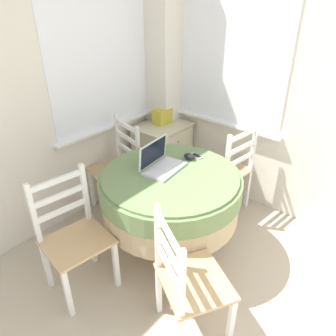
{
  "coord_description": "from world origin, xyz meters",
  "views": [
    {
      "loc": [
        -0.8,
        0.72,
        1.99
      ],
      "look_at": [
        0.97,
        2.22,
        0.66
      ],
      "focal_mm": 35.0,
      "sensor_mm": 36.0,
      "label": 1
    }
  ],
  "objects_px": {
    "corner_cabinet": "(162,154)",
    "dining_chair_near_back_window": "(118,169)",
    "storage_box": "(162,116)",
    "dining_chair_near_right_window": "(228,171)",
    "laptop": "(161,163)",
    "dining_chair_camera_near": "(188,282)",
    "dining_chair_left_flank": "(74,237)",
    "round_dining_table": "(170,192)",
    "computer_mouse": "(189,156)",
    "cell_phone": "(196,156)"
  },
  "relations": [
    {
      "from": "round_dining_table",
      "to": "laptop",
      "type": "height_order",
      "value": "laptop"
    },
    {
      "from": "round_dining_table",
      "to": "dining_chair_camera_near",
      "type": "distance_m",
      "value": 0.78
    },
    {
      "from": "cell_phone",
      "to": "corner_cabinet",
      "type": "height_order",
      "value": "cell_phone"
    },
    {
      "from": "laptop",
      "to": "dining_chair_left_flank",
      "type": "relative_size",
      "value": 0.41
    },
    {
      "from": "laptop",
      "to": "storage_box",
      "type": "distance_m",
      "value": 1.04
    },
    {
      "from": "laptop",
      "to": "dining_chair_camera_near",
      "type": "height_order",
      "value": "laptop"
    },
    {
      "from": "storage_box",
      "to": "dining_chair_camera_near",
      "type": "bearing_deg",
      "value": -134.42
    },
    {
      "from": "laptop",
      "to": "dining_chair_camera_near",
      "type": "relative_size",
      "value": 0.41
    },
    {
      "from": "computer_mouse",
      "to": "dining_chair_near_back_window",
      "type": "distance_m",
      "value": 0.8
    },
    {
      "from": "laptop",
      "to": "dining_chair_left_flank",
      "type": "distance_m",
      "value": 0.83
    },
    {
      "from": "round_dining_table",
      "to": "dining_chair_camera_near",
      "type": "relative_size",
      "value": 1.21
    },
    {
      "from": "laptop",
      "to": "round_dining_table",
      "type": "bearing_deg",
      "value": -100.73
    },
    {
      "from": "dining_chair_near_right_window",
      "to": "computer_mouse",
      "type": "bearing_deg",
      "value": 167.73
    },
    {
      "from": "dining_chair_left_flank",
      "to": "storage_box",
      "type": "height_order",
      "value": "dining_chair_left_flank"
    },
    {
      "from": "cell_phone",
      "to": "dining_chair_left_flank",
      "type": "xyz_separation_m",
      "value": [
        -1.08,
        0.25,
        -0.29
      ]
    },
    {
      "from": "dining_chair_near_back_window",
      "to": "cell_phone",
      "type": "bearing_deg",
      "value": -71.93
    },
    {
      "from": "dining_chair_near_right_window",
      "to": "dining_chair_camera_near",
      "type": "height_order",
      "value": "same"
    },
    {
      "from": "round_dining_table",
      "to": "dining_chair_near_right_window",
      "type": "xyz_separation_m",
      "value": [
        0.76,
        -0.07,
        -0.12
      ]
    },
    {
      "from": "dining_chair_near_right_window",
      "to": "storage_box",
      "type": "height_order",
      "value": "dining_chair_near_right_window"
    },
    {
      "from": "round_dining_table",
      "to": "dining_chair_near_back_window",
      "type": "bearing_deg",
      "value": 80.88
    },
    {
      "from": "round_dining_table",
      "to": "cell_phone",
      "type": "height_order",
      "value": "cell_phone"
    },
    {
      "from": "cell_phone",
      "to": "corner_cabinet",
      "type": "distance_m",
      "value": 0.93
    },
    {
      "from": "round_dining_table",
      "to": "computer_mouse",
      "type": "relative_size",
      "value": 11.16
    },
    {
      "from": "computer_mouse",
      "to": "dining_chair_near_right_window",
      "type": "relative_size",
      "value": 0.11
    },
    {
      "from": "storage_box",
      "to": "dining_chair_near_right_window",
      "type": "bearing_deg",
      "value": -93.67
    },
    {
      "from": "dining_chair_near_back_window",
      "to": "dining_chair_left_flank",
      "type": "height_order",
      "value": "same"
    },
    {
      "from": "laptop",
      "to": "corner_cabinet",
      "type": "bearing_deg",
      "value": 40.51
    },
    {
      "from": "laptop",
      "to": "corner_cabinet",
      "type": "xyz_separation_m",
      "value": [
        0.75,
        0.64,
        -0.43
      ]
    },
    {
      "from": "laptop",
      "to": "storage_box",
      "type": "relative_size",
      "value": 1.91
    },
    {
      "from": "dining_chair_camera_near",
      "to": "corner_cabinet",
      "type": "distance_m",
      "value": 1.86
    },
    {
      "from": "cell_phone",
      "to": "dining_chair_camera_near",
      "type": "distance_m",
      "value": 1.1
    },
    {
      "from": "dining_chair_left_flank",
      "to": "computer_mouse",
      "type": "bearing_deg",
      "value": -12.9
    },
    {
      "from": "computer_mouse",
      "to": "cell_phone",
      "type": "distance_m",
      "value": 0.08
    },
    {
      "from": "dining_chair_near_right_window",
      "to": "dining_chair_camera_near",
      "type": "distance_m",
      "value": 1.37
    },
    {
      "from": "dining_chair_near_back_window",
      "to": "dining_chair_left_flank",
      "type": "relative_size",
      "value": 1.0
    },
    {
      "from": "computer_mouse",
      "to": "storage_box",
      "type": "bearing_deg",
      "value": 54.87
    },
    {
      "from": "corner_cabinet",
      "to": "round_dining_table",
      "type": "bearing_deg",
      "value": -135.61
    },
    {
      "from": "laptop",
      "to": "storage_box",
      "type": "height_order",
      "value": "laptop"
    },
    {
      "from": "corner_cabinet",
      "to": "dining_chair_near_back_window",
      "type": "bearing_deg",
      "value": -179.46
    },
    {
      "from": "dining_chair_camera_near",
      "to": "corner_cabinet",
      "type": "height_order",
      "value": "dining_chair_camera_near"
    },
    {
      "from": "dining_chair_left_flank",
      "to": "dining_chair_near_right_window",
      "type": "bearing_deg",
      "value": -12.7
    },
    {
      "from": "dining_chair_camera_near",
      "to": "dining_chair_near_right_window",
      "type": "bearing_deg",
      "value": 21.53
    },
    {
      "from": "cell_phone",
      "to": "dining_chair_near_back_window",
      "type": "xyz_separation_m",
      "value": [
        -0.24,
        0.73,
        -0.29
      ]
    },
    {
      "from": "corner_cabinet",
      "to": "storage_box",
      "type": "bearing_deg",
      "value": 38.79
    },
    {
      "from": "dining_chair_near_right_window",
      "to": "dining_chair_camera_near",
      "type": "bearing_deg",
      "value": -158.47
    },
    {
      "from": "computer_mouse",
      "to": "dining_chair_left_flank",
      "type": "xyz_separation_m",
      "value": [
        -1.01,
        0.23,
        -0.31
      ]
    },
    {
      "from": "dining_chair_left_flank",
      "to": "corner_cabinet",
      "type": "bearing_deg",
      "value": 18.1
    },
    {
      "from": "laptop",
      "to": "dining_chair_left_flank",
      "type": "height_order",
      "value": "laptop"
    },
    {
      "from": "corner_cabinet",
      "to": "laptop",
      "type": "bearing_deg",
      "value": -139.49
    },
    {
      "from": "round_dining_table",
      "to": "storage_box",
      "type": "relative_size",
      "value": 5.71
    }
  ]
}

